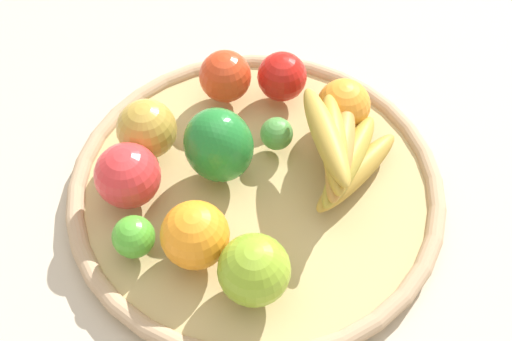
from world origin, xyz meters
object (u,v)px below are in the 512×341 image
object	(u,v)px
banana_bunch	(341,152)
apple_0	(225,76)
apple_3	(254,270)
bell_pepper	(219,145)
apple_2	(282,77)
orange_1	(344,105)
lime_0	(277,134)
orange_0	(195,235)
apple_1	(147,129)
lime_1	(134,237)
apple_4	(128,176)

from	to	relation	value
banana_bunch	apple_0	world-z (taller)	banana_bunch
apple_3	bell_pepper	bearing A→B (deg)	-88.23
apple_2	banana_bunch	bearing A→B (deg)	102.93
orange_1	lime_0	bearing A→B (deg)	9.90
orange_0	apple_3	size ratio (longest dim) A/B	0.98
apple_1	orange_1	distance (m)	0.25
orange_0	orange_1	bearing A→B (deg)	-145.10
banana_bunch	lime_1	bearing A→B (deg)	11.05
apple_2	bell_pepper	bearing A→B (deg)	46.25
lime_1	orange_0	size ratio (longest dim) A/B	0.63
lime_0	apple_2	xyz separation A→B (m)	(-0.03, -0.08, 0.01)
bell_pepper	orange_1	size ratio (longest dim) A/B	1.43
orange_0	apple_1	bearing A→B (deg)	-78.97
apple_4	apple_3	bearing A→B (deg)	126.91
apple_1	bell_pepper	bearing A→B (deg)	145.42
orange_0	orange_1	distance (m)	0.26
apple_0	lime_0	world-z (taller)	apple_0
apple_3	apple_2	size ratio (longest dim) A/B	1.18
apple_3	apple_4	world-z (taller)	same
bell_pepper	apple_4	size ratio (longest dim) A/B	1.27
apple_0	apple_4	size ratio (longest dim) A/B	0.89
apple_1	apple_3	world-z (taller)	apple_3
bell_pepper	apple_4	bearing A→B (deg)	51.25
apple_4	bell_pepper	bearing A→B (deg)	-173.44
bell_pepper	apple_4	world-z (taller)	bell_pepper
apple_0	lime_1	xyz separation A→B (m)	(0.15, 0.21, -0.01)
apple_1	lime_0	xyz separation A→B (m)	(-0.16, 0.03, -0.02)
orange_0	banana_bunch	bearing A→B (deg)	-159.19
banana_bunch	bell_pepper	distance (m)	0.14
apple_1	lime_1	size ratio (longest dim) A/B	1.54
apple_4	apple_1	bearing A→B (deg)	-114.21
lime_1	orange_0	xyz separation A→B (m)	(-0.07, 0.02, 0.01)
apple_3	orange_1	xyz separation A→B (m)	(-0.16, -0.21, -0.00)
apple_1	apple_4	xyz separation A→B (m)	(0.03, 0.07, 0.00)
apple_3	banana_bunch	bearing A→B (deg)	-136.56
apple_0	orange_0	world-z (taller)	orange_0
apple_1	lime_1	world-z (taller)	apple_1
apple_1	orange_0	bearing A→B (deg)	101.03
orange_0	lime_0	xyz separation A→B (m)	(-0.12, -0.13, -0.02)
apple_0	apple_1	distance (m)	0.13
apple_2	apple_4	size ratio (longest dim) A/B	0.85
apple_0	orange_1	xyz separation A→B (m)	(-0.14, 0.08, -0.00)
orange_0	orange_1	world-z (taller)	orange_0
lime_1	apple_3	bearing A→B (deg)	146.61
banana_bunch	apple_1	size ratio (longest dim) A/B	2.11
apple_0	apple_3	size ratio (longest dim) A/B	0.89
lime_0	bell_pepper	bearing A→B (deg)	18.35
lime_1	apple_3	xyz separation A→B (m)	(-0.12, 0.08, 0.01)
orange_0	orange_1	xyz separation A→B (m)	(-0.22, -0.15, -0.00)
lime_1	apple_4	distance (m)	0.08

